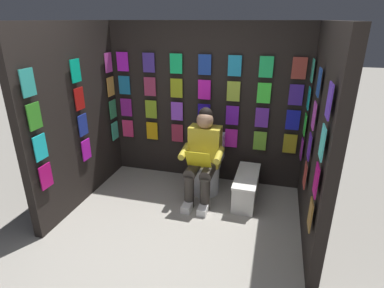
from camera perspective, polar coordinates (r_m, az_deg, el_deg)
ground_plane at (r=3.27m, az=-5.87°, el=-20.58°), size 30.00×30.00×0.00m
display_wall_back at (r=4.37m, az=2.46°, el=7.17°), size 2.79×0.14×2.18m
display_wall_left at (r=3.37m, az=22.20°, el=1.03°), size 0.14×1.85×2.18m
display_wall_right at (r=4.07m, az=-20.38°, el=4.70°), size 0.14×1.85×2.18m
toilet at (r=4.25m, az=2.66°, el=-4.29°), size 0.41×0.56×0.77m
person_reading at (r=3.94m, az=1.96°, el=-2.11°), size 0.53×0.69×1.19m
comic_longbox_near at (r=4.12m, az=9.83°, el=-7.79°), size 0.29×0.78×0.36m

